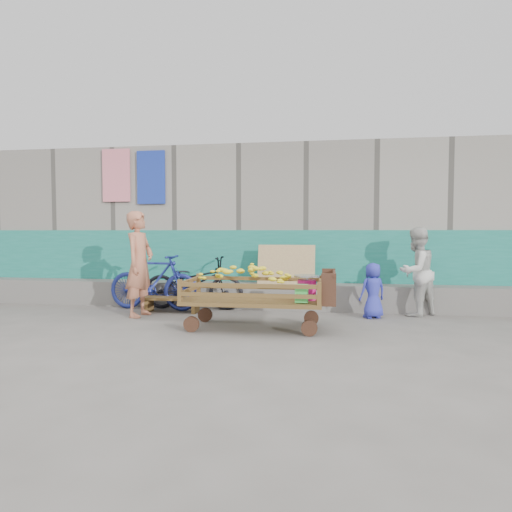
% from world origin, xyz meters
% --- Properties ---
extents(ground, '(80.00, 80.00, 0.00)m').
position_xyz_m(ground, '(0.00, 0.00, 0.00)').
color(ground, '#605C56').
rests_on(ground, ground).
extents(building_wall, '(12.00, 3.50, 3.00)m').
position_xyz_m(building_wall, '(-0.00, 4.05, 1.47)').
color(building_wall, gray).
rests_on(building_wall, ground).
extents(banana_cart, '(2.11, 0.96, 0.90)m').
position_xyz_m(banana_cart, '(-0.05, 0.61, 0.61)').
color(banana_cart, brown).
rests_on(banana_cart, ground).
extents(bench, '(1.03, 0.31, 0.26)m').
position_xyz_m(bench, '(-1.60, 1.69, 0.19)').
color(bench, brown).
rests_on(bench, ground).
extents(vendor_man, '(0.47, 0.66, 1.71)m').
position_xyz_m(vendor_man, '(-1.99, 1.26, 0.85)').
color(vendor_man, '#B96D4F').
rests_on(vendor_man, ground).
extents(woman, '(0.89, 0.88, 1.45)m').
position_xyz_m(woman, '(2.45, 2.02, 0.72)').
color(woman, silver).
rests_on(woman, ground).
extents(child, '(0.51, 0.44, 0.88)m').
position_xyz_m(child, '(1.73, 1.69, 0.44)').
color(child, '#2E35B2').
rests_on(child, ground).
extents(bicycle_dark, '(1.81, 0.70, 0.94)m').
position_xyz_m(bicycle_dark, '(-1.33, 2.05, 0.47)').
color(bicycle_dark, black).
rests_on(bicycle_dark, ground).
extents(bicycle_blue, '(1.73, 0.65, 1.02)m').
position_xyz_m(bicycle_blue, '(-1.99, 1.85, 0.51)').
color(bicycle_blue, navy).
rests_on(bicycle_blue, ground).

